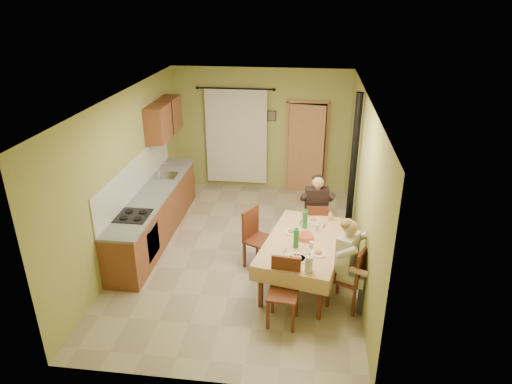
# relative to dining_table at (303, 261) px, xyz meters

# --- Properties ---
(floor) EXTENTS (4.00, 6.00, 0.01)m
(floor) POSITION_rel_dining_table_xyz_m (-1.12, 0.78, -0.38)
(floor) COLOR tan
(floor) RESTS_ON ground
(room_shell) EXTENTS (4.04, 6.04, 2.82)m
(room_shell) POSITION_rel_dining_table_xyz_m (-1.12, 0.78, 1.44)
(room_shell) COLOR tan
(room_shell) RESTS_ON ground
(kitchen_run) EXTENTS (0.64, 3.64, 1.56)m
(kitchen_run) POSITION_rel_dining_table_xyz_m (-2.83, 1.18, 0.10)
(kitchen_run) COLOR brown
(kitchen_run) RESTS_ON ground
(upper_cabinets) EXTENTS (0.35, 1.40, 0.70)m
(upper_cabinets) POSITION_rel_dining_table_xyz_m (-2.94, 2.48, 1.57)
(upper_cabinets) COLOR brown
(upper_cabinets) RESTS_ON room_shell
(curtain) EXTENTS (1.70, 0.07, 2.22)m
(curtain) POSITION_rel_dining_table_xyz_m (-1.67, 3.68, 0.88)
(curtain) COLOR black
(curtain) RESTS_ON ground
(doorway) EXTENTS (0.96, 0.22, 2.15)m
(doorway) POSITION_rel_dining_table_xyz_m (-0.07, 3.71, 0.67)
(doorway) COLOR black
(doorway) RESTS_ON ground
(dining_table) EXTENTS (1.52, 2.12, 0.76)m
(dining_table) POSITION_rel_dining_table_xyz_m (0.00, 0.00, 0.00)
(dining_table) COLOR tan
(dining_table) RESTS_ON ground
(tableware) EXTENTS (0.68, 1.68, 0.33)m
(tableware) POSITION_rel_dining_table_xyz_m (-0.00, -0.11, 0.45)
(tableware) COLOR white
(tableware) RESTS_ON dining_table
(chair_far) EXTENTS (0.40, 0.40, 0.93)m
(chair_far) POSITION_rel_dining_table_xyz_m (0.18, 1.05, -0.09)
(chair_far) COLOR #602C1A
(chair_far) RESTS_ON ground
(chair_near) EXTENTS (0.45, 0.45, 0.97)m
(chair_near) POSITION_rel_dining_table_xyz_m (-0.25, -1.02, -0.09)
(chair_near) COLOR #602C1A
(chair_near) RESTS_ON ground
(chair_right) EXTENTS (0.60, 0.60, 1.02)m
(chair_right) POSITION_rel_dining_table_xyz_m (0.66, -0.52, -0.09)
(chair_right) COLOR #602C1A
(chair_right) RESTS_ON ground
(chair_left) EXTENTS (0.61, 0.61, 1.02)m
(chair_left) POSITION_rel_dining_table_xyz_m (-0.75, 0.41, -0.09)
(chair_left) COLOR #602C1A
(chair_left) RESTS_ON ground
(man_far) EXTENTS (0.60, 0.49, 1.39)m
(man_far) POSITION_rel_dining_table_xyz_m (0.18, 1.07, 0.50)
(man_far) COLOR black
(man_far) RESTS_ON chair_far
(man_right) EXTENTS (0.60, 0.65, 1.39)m
(man_right) POSITION_rel_dining_table_xyz_m (0.65, -0.51, 0.50)
(man_right) COLOR beige
(man_right) RESTS_ON chair_right
(stove_flue) EXTENTS (0.24, 0.24, 2.80)m
(stove_flue) POSITION_rel_dining_table_xyz_m (0.78, 1.38, 0.65)
(stove_flue) COLOR black
(stove_flue) RESTS_ON ground
(picture_back) EXTENTS (0.19, 0.03, 0.23)m
(picture_back) POSITION_rel_dining_table_xyz_m (-0.87, 3.75, 1.37)
(picture_back) COLOR black
(picture_back) RESTS_ON room_shell
(picture_right) EXTENTS (0.03, 0.31, 0.21)m
(picture_right) POSITION_rel_dining_table_xyz_m (0.85, 1.98, 1.47)
(picture_right) COLOR brown
(picture_right) RESTS_ON room_shell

